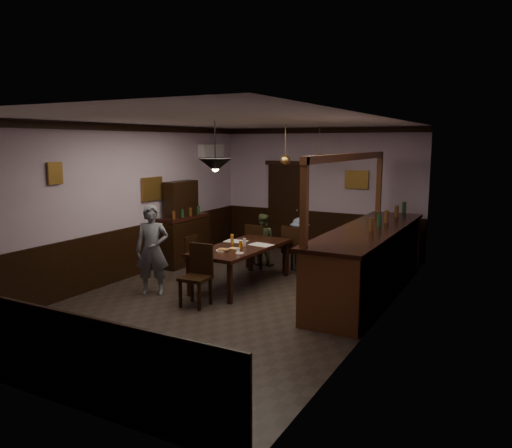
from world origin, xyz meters
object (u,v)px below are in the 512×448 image
Objects in this scene: person_seated_right at (300,244)px; pendant_brass_far at (319,158)px; soda_can at (241,244)px; person_standing at (152,250)px; coffee_cup at (238,250)px; sideboard at (183,231)px; dining_table at (241,249)px; chair_side at (195,257)px; chair_far_left at (256,244)px; pendant_brass_mid at (285,160)px; pendant_iron at (215,165)px; bar_counter at (369,259)px; chair_far_right at (293,248)px; chair_near at (198,272)px; person_seated_left at (262,239)px.

pendant_brass_far is (0.02, 0.97, 1.74)m from person_seated_right.
soda_can is at bearing -100.33° from pendant_brass_far.
person_standing is 1.43× the size of person_seated_right.
coffee_cup is 3.41m from pendant_brass_far.
dining_table is at bearing -24.06° from sideboard.
chair_side is at bearing -177.66° from soda_can.
sideboard is 3.38m from pendant_brass_far.
chair_far_left is 1.16× the size of pendant_brass_far.
person_standing is at bearing -121.10° from pendant_brass_mid.
dining_table is 3.03m from pendant_brass_far.
coffee_cup is 1.52m from pendant_iron.
chair_far_left is 2.75m from pendant_iron.
pendant_brass_far is (1.46, 2.66, 1.82)m from chair_side.
dining_table is 1.23× the size of sideboard.
coffee_cup is at bearing -149.56° from bar_counter.
bar_counter is (1.72, -0.63, 0.08)m from chair_far_right.
chair_side is 3.54m from pendant_brass_far.
soda_can is (-0.19, 0.42, 0.01)m from coffee_cup.
chair_near is at bearing -93.44° from pendant_iron.
pendant_brass_far is (2.51, 1.62, 1.57)m from sideboard.
chair_far_right is 2.94m from person_standing.
sideboard reaches higher than chair_far_left.
coffee_cup is at bearing -3.47° from person_standing.
dining_table is at bearing 90.27° from person_seated_right.
person_seated_right is 1.33× the size of pendant_iron.
chair_near is 1.25× the size of pendant_brass_mid.
pendant_brass_far reaches higher than chair_far_left.
sideboard reaches higher than coffee_cup.
pendant_iron is (0.90, -0.64, 1.79)m from chair_side.
dining_table is 2.77× the size of pendant_brass_far.
pendant_brass_far is at bearing -86.06° from chair_far_right.
dining_table is 2.17m from sideboard.
pendant_iron reaches higher than person_seated_left.
person_seated_left is 1.91m from pendant_brass_mid.
sideboard is at bearing 47.99° from chair_side.
bar_counter reaches higher than sideboard.
pendant_brass_mid is (0.09, 1.72, 1.50)m from coffee_cup.
chair_far_right is 0.94m from person_seated_left.
person_seated_right is 13.90× the size of coffee_cup.
pendant_iron is (-0.03, -0.80, 1.59)m from dining_table.
sideboard is at bearing 139.12° from pendant_iron.
person_seated_left reaches higher than chair_far_left.
chair_side is 7.30× the size of soda_can.
bar_counter is at bearing -0.89° from person_standing.
sideboard is (-1.59, -0.41, 0.21)m from chair_far_left.
person_standing is 1.89× the size of pendant_iron.
chair_near is (-0.07, -1.32, -0.13)m from dining_table.
person_seated_left is 9.45× the size of soda_can.
chair_far_left is 2.35m from pendant_brass_far.
person_seated_left reaches higher than soda_can.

